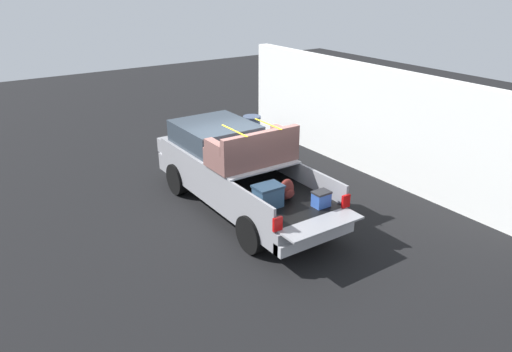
% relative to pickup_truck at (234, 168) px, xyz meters
% --- Properties ---
extents(ground_plane, '(40.00, 40.00, 0.00)m').
position_rel_pickup_truck_xyz_m(ground_plane, '(-0.37, -0.00, -0.98)').
color(ground_plane, black).
extents(pickup_truck, '(6.05, 2.06, 2.23)m').
position_rel_pickup_truck_xyz_m(pickup_truck, '(0.00, 0.00, 0.00)').
color(pickup_truck, gray).
rests_on(pickup_truck, ground_plane).
extents(building_facade, '(10.69, 0.36, 3.06)m').
position_rel_pickup_truck_xyz_m(building_facade, '(-0.25, -4.41, 0.55)').
color(building_facade, white).
rests_on(building_facade, ground_plane).
extents(trash_can, '(0.60, 0.60, 0.98)m').
position_rel_pickup_truck_xyz_m(trash_can, '(3.61, -2.94, -0.48)').
color(trash_can, '#3F4C66').
rests_on(trash_can, ground_plane).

